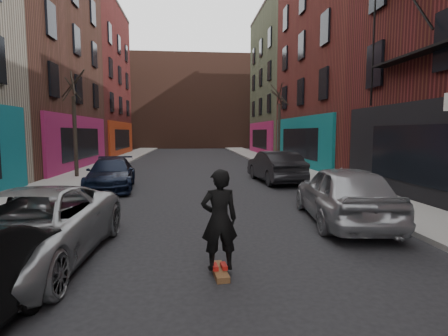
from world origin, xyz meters
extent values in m
cube|color=gray|center=(-6.25, 30.00, 0.07)|extent=(2.50, 84.00, 0.13)
cube|color=gray|center=(6.25, 30.00, 0.07)|extent=(2.50, 84.00, 0.13)
cube|color=#47281E|center=(0.00, 56.00, 7.00)|extent=(40.00, 10.00, 14.00)
imported|color=gray|center=(-3.20, 5.64, 0.70)|extent=(2.54, 5.12, 1.39)
imported|color=black|center=(-3.61, 14.28, 0.67)|extent=(2.37, 4.77, 1.33)
imported|color=#96999F|center=(3.89, 8.05, 0.80)|extent=(2.45, 4.88, 1.60)
imported|color=black|center=(3.90, 15.77, 0.77)|extent=(2.03, 4.79, 1.54)
cube|color=brown|center=(0.25, 4.88, 0.05)|extent=(0.30, 0.82, 0.10)
imported|color=black|center=(0.25, 4.88, 0.97)|extent=(0.67, 0.48, 1.74)
camera|label=1|loc=(-0.23, -0.94, 2.46)|focal=28.00mm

